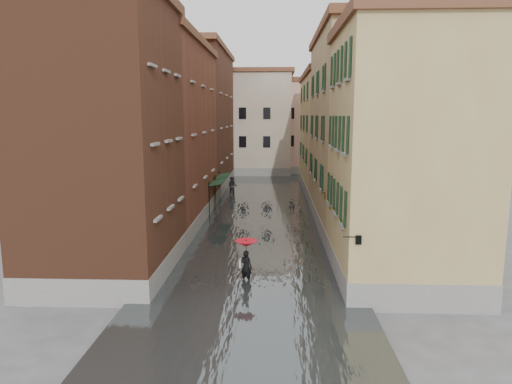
# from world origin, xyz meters

# --- Properties ---
(ground) EXTENTS (120.00, 120.00, 0.00)m
(ground) POSITION_xyz_m (0.00, 0.00, 0.00)
(ground) COLOR #545456
(ground) RESTS_ON ground
(floodwater) EXTENTS (10.00, 60.00, 0.20)m
(floodwater) POSITION_xyz_m (0.00, 13.00, 0.10)
(floodwater) COLOR #444A4B
(floodwater) RESTS_ON ground
(building_left_near) EXTENTS (6.00, 8.00, 13.00)m
(building_left_near) POSITION_xyz_m (-7.00, -2.00, 6.50)
(building_left_near) COLOR brown
(building_left_near) RESTS_ON ground
(building_left_mid) EXTENTS (6.00, 14.00, 12.50)m
(building_left_mid) POSITION_xyz_m (-7.00, 9.00, 6.25)
(building_left_mid) COLOR brown
(building_left_mid) RESTS_ON ground
(building_left_far) EXTENTS (6.00, 16.00, 14.00)m
(building_left_far) POSITION_xyz_m (-7.00, 24.00, 7.00)
(building_left_far) COLOR brown
(building_left_far) RESTS_ON ground
(building_right_near) EXTENTS (6.00, 8.00, 11.50)m
(building_right_near) POSITION_xyz_m (7.00, -2.00, 5.75)
(building_right_near) COLOR tan
(building_right_near) RESTS_ON ground
(building_right_mid) EXTENTS (6.00, 14.00, 13.00)m
(building_right_mid) POSITION_xyz_m (7.00, 9.00, 6.50)
(building_right_mid) COLOR tan
(building_right_mid) RESTS_ON ground
(building_right_far) EXTENTS (6.00, 16.00, 11.50)m
(building_right_far) POSITION_xyz_m (7.00, 24.00, 5.75)
(building_right_far) COLOR tan
(building_right_far) RESTS_ON ground
(building_end_cream) EXTENTS (12.00, 9.00, 13.00)m
(building_end_cream) POSITION_xyz_m (-3.00, 38.00, 6.50)
(building_end_cream) COLOR beige
(building_end_cream) RESTS_ON ground
(building_end_pink) EXTENTS (10.00, 9.00, 12.00)m
(building_end_pink) POSITION_xyz_m (6.00, 40.00, 6.00)
(building_end_pink) COLOR #D1A493
(building_end_pink) RESTS_ON ground
(awning_near) EXTENTS (1.09, 2.87, 2.80)m
(awning_near) POSITION_xyz_m (-3.49, 12.12, 2.46)
(awning_near) COLOR black
(awning_near) RESTS_ON ground
(awning_far) EXTENTS (1.09, 3.16, 2.80)m
(awning_far) POSITION_xyz_m (-3.48, 15.95, 2.47)
(awning_far) COLOR black
(awning_far) RESTS_ON ground
(wall_lantern) EXTENTS (0.71, 0.22, 0.35)m
(wall_lantern) POSITION_xyz_m (4.33, -6.00, 3.01)
(wall_lantern) COLOR black
(wall_lantern) RESTS_ON ground
(window_planters) EXTENTS (0.59, 7.98, 0.84)m
(window_planters) POSITION_xyz_m (4.12, -0.77, 3.51)
(window_planters) COLOR brown
(window_planters) RESTS_ON ground
(pedestrian_main) EXTENTS (1.07, 1.07, 2.06)m
(pedestrian_main) POSITION_xyz_m (-0.23, -3.01, 1.33)
(pedestrian_main) COLOR black
(pedestrian_main) RESTS_ON ground
(pedestrian_far) EXTENTS (0.94, 0.75, 1.87)m
(pedestrian_far) POSITION_xyz_m (-3.06, 20.32, 0.93)
(pedestrian_far) COLOR black
(pedestrian_far) RESTS_ON ground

